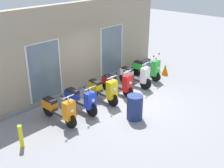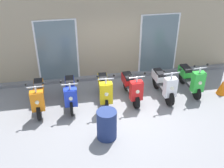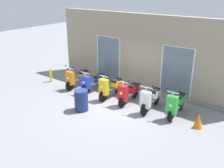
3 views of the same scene
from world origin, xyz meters
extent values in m
plane|color=gray|center=(0.00, 0.00, 0.00)|extent=(40.00, 40.00, 0.00)
cube|color=gray|center=(0.00, 2.51, 1.74)|extent=(9.48, 0.30, 3.48)
cube|color=slate|center=(0.00, 2.26, 0.06)|extent=(9.48, 0.20, 0.12)
cube|color=silver|center=(-1.82, 2.34, 1.15)|extent=(1.43, 0.04, 2.30)
cube|color=slate|center=(-1.82, 2.31, 1.15)|extent=(1.31, 0.02, 2.22)
cube|color=silver|center=(1.82, 2.34, 1.15)|extent=(1.43, 0.04, 2.30)
cube|color=slate|center=(1.82, 2.31, 1.15)|extent=(1.31, 0.02, 2.22)
cylinder|color=black|center=(-2.47, 0.19, 0.24)|extent=(0.12, 0.48, 0.48)
cylinder|color=black|center=(-2.49, 1.34, 0.24)|extent=(0.12, 0.48, 0.48)
cube|color=#2D2D30|center=(-2.48, 0.77, 0.34)|extent=(0.27, 0.72, 0.09)
cube|color=orange|center=(-2.47, 0.23, 0.60)|extent=(0.38, 0.25, 0.61)
sphere|color=#F2EFCC|center=(-2.47, 0.10, 0.64)|extent=(0.12, 0.12, 0.12)
cube|color=orange|center=(-2.49, 1.24, 0.50)|extent=(0.31, 0.53, 0.28)
cube|color=black|center=(-2.49, 1.20, 0.64)|extent=(0.27, 0.49, 0.11)
cylinder|color=silver|center=(-2.47, 0.23, 0.99)|extent=(0.06, 0.06, 0.21)
cylinder|color=silver|center=(-2.47, 0.23, 1.08)|extent=(0.47, 0.05, 0.04)
sphere|color=black|center=(-2.24, 0.24, 1.18)|extent=(0.07, 0.07, 0.07)
sphere|color=black|center=(-2.70, 0.23, 1.18)|extent=(0.07, 0.07, 0.07)
cylinder|color=black|center=(-1.52, 0.23, 0.26)|extent=(0.09, 0.52, 0.52)
cylinder|color=black|center=(-1.50, 1.34, 0.26)|extent=(0.09, 0.52, 0.52)
cube|color=#2D2D30|center=(-1.51, 0.78, 0.36)|extent=(0.27, 0.69, 0.09)
cube|color=#1E38C6|center=(-1.52, 0.27, 0.60)|extent=(0.38, 0.25, 0.55)
sphere|color=#F2EFCC|center=(-1.52, 0.14, 0.64)|extent=(0.12, 0.12, 0.12)
cube|color=#1E38C6|center=(-1.50, 1.24, 0.50)|extent=(0.31, 0.52, 0.28)
cube|color=black|center=(-1.50, 1.20, 0.64)|extent=(0.27, 0.48, 0.11)
cylinder|color=silver|center=(-1.52, 0.27, 0.96)|extent=(0.06, 0.06, 0.21)
cylinder|color=silver|center=(-1.52, 0.27, 1.04)|extent=(0.48, 0.04, 0.04)
sphere|color=black|center=(-1.28, 0.26, 1.14)|extent=(0.07, 0.07, 0.07)
sphere|color=black|center=(-1.76, 0.27, 1.14)|extent=(0.07, 0.07, 0.07)
cylinder|color=black|center=(-0.47, 0.20, 0.25)|extent=(0.11, 0.50, 0.50)
cylinder|color=black|center=(-0.42, 1.27, 0.25)|extent=(0.11, 0.50, 0.50)
cube|color=#2D2D30|center=(-0.45, 0.73, 0.35)|extent=(0.29, 0.68, 0.09)
cube|color=yellow|center=(-0.47, 0.24, 0.64)|extent=(0.39, 0.26, 0.67)
sphere|color=#F2EFCC|center=(-0.48, 0.11, 0.68)|extent=(0.12, 0.12, 0.12)
cube|color=yellow|center=(-0.43, 1.17, 0.53)|extent=(0.32, 0.53, 0.28)
cube|color=black|center=(-0.43, 1.13, 0.67)|extent=(0.28, 0.49, 0.11)
cylinder|color=silver|center=(-0.47, 0.24, 1.05)|extent=(0.06, 0.06, 0.19)
cylinder|color=silver|center=(-0.47, 0.24, 1.12)|extent=(0.47, 0.06, 0.04)
sphere|color=black|center=(-0.23, 0.23, 1.22)|extent=(0.07, 0.07, 0.07)
sphere|color=black|center=(-0.71, 0.25, 1.22)|extent=(0.07, 0.07, 0.07)
cylinder|color=black|center=(0.47, 0.25, 0.22)|extent=(0.14, 0.45, 0.45)
cylinder|color=black|center=(0.41, 1.30, 0.22)|extent=(0.14, 0.45, 0.45)
cube|color=#2D2D30|center=(0.44, 0.77, 0.32)|extent=(0.30, 0.67, 0.09)
cube|color=red|center=(0.47, 0.29, 0.59)|extent=(0.39, 0.26, 0.62)
sphere|color=#F2EFCC|center=(0.48, 0.16, 0.63)|extent=(0.12, 0.12, 0.12)
cube|color=red|center=(0.42, 1.20, 0.49)|extent=(0.33, 0.54, 0.28)
cube|color=black|center=(0.42, 1.16, 0.63)|extent=(0.29, 0.50, 0.11)
cylinder|color=silver|center=(0.47, 0.29, 0.98)|extent=(0.06, 0.06, 0.20)
cylinder|color=silver|center=(0.47, 0.29, 1.06)|extent=(0.49, 0.07, 0.04)
sphere|color=black|center=(0.72, 0.30, 1.16)|extent=(0.07, 0.07, 0.07)
sphere|color=black|center=(0.23, 0.27, 1.16)|extent=(0.07, 0.07, 0.07)
cylinder|color=black|center=(1.54, 0.19, 0.25)|extent=(0.15, 0.51, 0.50)
cylinder|color=black|center=(1.47, 1.26, 0.25)|extent=(0.15, 0.51, 0.50)
cube|color=#2D2D30|center=(1.51, 0.72, 0.35)|extent=(0.30, 0.68, 0.09)
cube|color=white|center=(1.54, 0.23, 0.62)|extent=(0.40, 0.27, 0.63)
sphere|color=#F2EFCC|center=(1.55, 0.10, 0.66)|extent=(0.12, 0.12, 0.12)
cube|color=white|center=(1.48, 1.16, 0.54)|extent=(0.33, 0.54, 0.28)
cube|color=black|center=(1.48, 1.12, 0.68)|extent=(0.29, 0.50, 0.11)
cylinder|color=silver|center=(1.54, 0.23, 1.03)|extent=(0.06, 0.06, 0.22)
cylinder|color=silver|center=(1.54, 0.23, 1.12)|extent=(0.53, 0.07, 0.04)
sphere|color=black|center=(1.81, 0.25, 1.22)|extent=(0.07, 0.07, 0.07)
sphere|color=black|center=(1.28, 0.22, 1.22)|extent=(0.07, 0.07, 0.07)
cylinder|color=black|center=(2.54, 0.35, 0.22)|extent=(0.11, 0.45, 0.44)
cylinder|color=black|center=(2.49, 1.40, 0.22)|extent=(0.11, 0.45, 0.44)
cube|color=#2D2D30|center=(2.51, 0.88, 0.32)|extent=(0.29, 0.66, 0.09)
cube|color=green|center=(2.53, 0.39, 0.62)|extent=(0.39, 0.26, 0.68)
sphere|color=#F2EFCC|center=(2.54, 0.26, 0.66)|extent=(0.12, 0.12, 0.12)
cube|color=green|center=(2.49, 1.30, 0.53)|extent=(0.32, 0.53, 0.28)
cube|color=black|center=(2.49, 1.26, 0.67)|extent=(0.28, 0.49, 0.11)
cylinder|color=silver|center=(2.53, 0.39, 1.04)|extent=(0.06, 0.06, 0.19)
cylinder|color=silver|center=(2.53, 0.39, 1.11)|extent=(0.44, 0.06, 0.04)
sphere|color=black|center=(2.76, 0.40, 1.21)|extent=(0.07, 0.07, 0.07)
sphere|color=black|center=(2.31, 0.38, 1.21)|extent=(0.07, 0.07, 0.07)
cylinder|color=navy|center=(-0.65, -0.96, 0.42)|extent=(0.53, 0.53, 0.85)
cylinder|color=yellow|center=(-4.08, 0.43, 0.35)|extent=(0.12, 0.12, 0.70)
cone|color=orange|center=(3.50, 0.49, 0.26)|extent=(0.32, 0.32, 0.52)
camera|label=1|loc=(-7.35, -6.02, 4.88)|focal=45.51mm
camera|label=2|loc=(-1.55, -6.63, 5.10)|focal=44.52mm
camera|label=3|loc=(5.62, -7.37, 4.63)|focal=40.15mm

